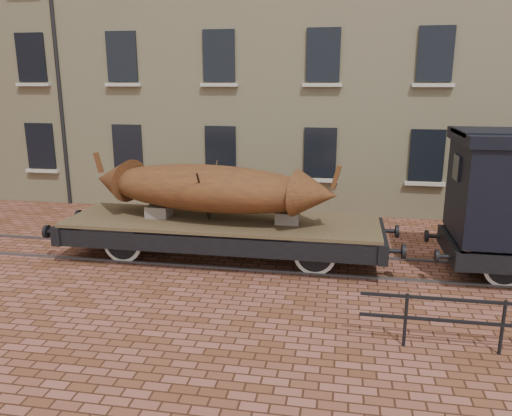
# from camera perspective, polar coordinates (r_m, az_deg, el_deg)

# --- Properties ---
(ground) EXTENTS (90.00, 90.00, 0.00)m
(ground) POSITION_cam_1_polar(r_m,az_deg,el_deg) (13.11, 1.52, -6.13)
(ground) COLOR brown
(warehouse_cream) EXTENTS (40.00, 10.19, 14.00)m
(warehouse_cream) POSITION_cam_1_polar(r_m,az_deg,el_deg) (22.30, 13.94, 20.18)
(warehouse_cream) COLOR #D0C08C
(warehouse_cream) RESTS_ON ground
(rail_track) EXTENTS (30.00, 1.52, 0.06)m
(rail_track) POSITION_cam_1_polar(r_m,az_deg,el_deg) (13.10, 1.52, -6.01)
(rail_track) COLOR #59595E
(rail_track) RESTS_ON ground
(flatcar_wagon) EXTENTS (9.13, 2.48, 1.38)m
(flatcar_wagon) POSITION_cam_1_polar(r_m,az_deg,el_deg) (13.07, -3.91, -2.25)
(flatcar_wagon) COLOR #402F21
(flatcar_wagon) RESTS_ON ground
(iron_boat) EXTENTS (6.78, 2.74, 1.62)m
(iron_boat) POSITION_cam_1_polar(r_m,az_deg,el_deg) (12.90, -5.49, 2.31)
(iron_boat) COLOR brown
(iron_boat) RESTS_ON flatcar_wagon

